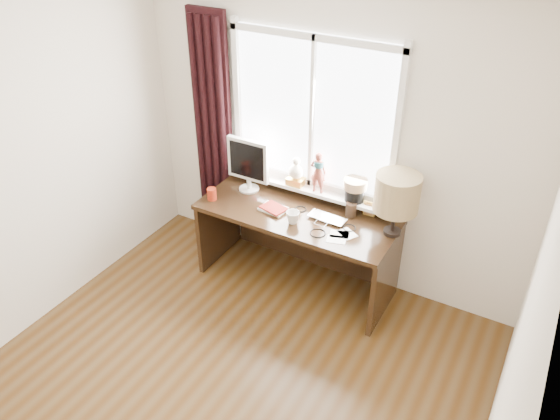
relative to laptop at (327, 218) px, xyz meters
The scene contains 17 objects.
floor 1.83m from the laptop, 95.84° to the right, with size 3.50×4.00×0.00m, color #4C361C.
ceiling 2.48m from the laptop, 95.84° to the right, with size 3.50×4.00×0.00m, color white.
wall_back 0.66m from the laptop, 116.30° to the left, with size 3.50×2.60×0.00m, color beige.
wall_right 2.35m from the laptop, 46.35° to the right, with size 4.00×2.60×0.00m, color beige.
laptop is the anchor object (origin of this frame).
mug 0.29m from the laptop, 141.62° to the right, with size 0.11×0.10×0.11m, color white.
red_cup 1.04m from the laptop, 168.72° to the right, with size 0.08×0.08×0.11m, color maroon.
window 0.69m from the laptop, 137.50° to the left, with size 1.52×0.21×1.40m.
curtain 1.37m from the laptop, 169.16° to the left, with size 0.38×0.09×2.25m.
desk 0.38m from the laptop, 165.50° to the left, with size 1.70×0.70×0.75m.
monitor 0.87m from the laptop, behind, with size 0.40×0.18×0.49m.
notebook_stack 0.47m from the laptop, 168.83° to the right, with size 0.24×0.20×0.03m.
brush_holder 0.21m from the laptop, 46.60° to the left, with size 0.09×0.09×0.25m.
icon_frame 0.36m from the laptop, 39.80° to the left, with size 0.10×0.02×0.13m.
table_lamp 0.64m from the laptop, ahead, with size 0.35×0.35×0.52m.
loose_papers 0.25m from the laptop, 39.31° to the right, with size 0.23×0.27×0.00m.
desk_cables 0.10m from the laptop, 86.96° to the right, with size 0.61×0.40×0.01m.
Camera 1 is at (1.68, -1.81, 3.23)m, focal length 35.00 mm.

